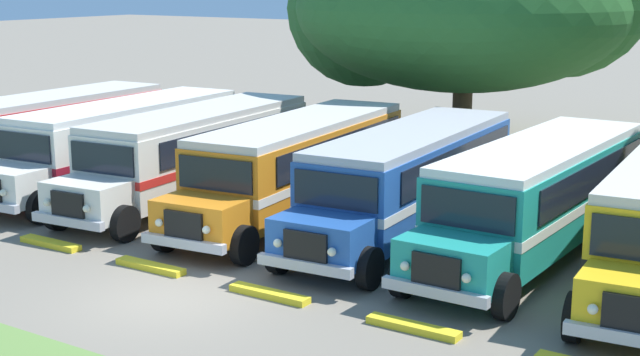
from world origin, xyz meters
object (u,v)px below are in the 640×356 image
at_px(broad_shade_tree, 476,3).
at_px(parked_bus_slot_2, 196,150).
at_px(parked_bus_slot_5, 539,192).
at_px(parked_bus_slot_4, 409,176).
at_px(parked_bus_slot_0, 47,130).
at_px(parked_bus_slot_1, 123,140).
at_px(parked_bus_slot_3, 298,162).

bearing_deg(broad_shade_tree, parked_bus_slot_2, -105.72).
bearing_deg(parked_bus_slot_2, parked_bus_slot_5, 87.12).
relative_size(parked_bus_slot_5, broad_shade_tree, 0.76).
distance_m(parked_bus_slot_4, broad_shade_tree, 14.00).
bearing_deg(parked_bus_slot_2, parked_bus_slot_0, -94.29).
bearing_deg(parked_bus_slot_0, parked_bus_slot_1, 87.99).
bearing_deg(parked_bus_slot_0, parked_bus_slot_3, 88.37).
xyz_separation_m(parked_bus_slot_5, broad_shade_tree, (-7.46, 12.73, 4.32)).
xyz_separation_m(parked_bus_slot_4, broad_shade_tree, (-3.78, 12.78, 4.32)).
height_order(parked_bus_slot_3, parked_bus_slot_4, same).
distance_m(parked_bus_slot_3, broad_shade_tree, 13.65).
xyz_separation_m(parked_bus_slot_3, broad_shade_tree, (-0.14, 12.94, 4.32)).
distance_m(parked_bus_slot_1, parked_bus_slot_4, 10.67).
xyz_separation_m(parked_bus_slot_2, parked_bus_slot_4, (7.46, 0.30, 0.00)).
xyz_separation_m(parked_bus_slot_0, parked_bus_slot_4, (14.40, 0.34, 0.00)).
bearing_deg(parked_bus_slot_1, parked_bus_slot_2, 86.46).
height_order(parked_bus_slot_0, parked_bus_slot_2, same).
relative_size(parked_bus_slot_1, parked_bus_slot_2, 1.00).
bearing_deg(parked_bus_slot_0, parked_bus_slot_2, 87.80).
height_order(parked_bus_slot_3, parked_bus_slot_5, same).
relative_size(parked_bus_slot_1, parked_bus_slot_5, 1.01).
bearing_deg(parked_bus_slot_3, parked_bus_slot_2, -93.64).
bearing_deg(parked_bus_slot_5, parked_bus_slot_4, -88.47).
xyz_separation_m(parked_bus_slot_0, broad_shade_tree, (10.62, 13.12, 4.32)).
bearing_deg(parked_bus_slot_4, parked_bus_slot_0, -92.53).
relative_size(parked_bus_slot_2, parked_bus_slot_3, 1.00).
xyz_separation_m(parked_bus_slot_3, parked_bus_slot_5, (7.32, 0.21, 0.00)).
height_order(parked_bus_slot_0, parked_bus_slot_3, same).
height_order(parked_bus_slot_2, parked_bus_slot_4, same).
bearing_deg(parked_bus_slot_2, broad_shade_tree, 159.63).
relative_size(parked_bus_slot_4, broad_shade_tree, 0.76).
xyz_separation_m(parked_bus_slot_0, parked_bus_slot_1, (3.74, 0.04, 0.00)).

